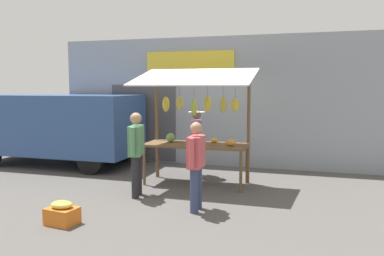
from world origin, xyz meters
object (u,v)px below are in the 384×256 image
object	(u,v)px
vendor_with_sunhat	(197,138)
shopper_in_striped_shirt	(136,148)
shopper_with_shopping_bag	(196,161)
parked_van	(52,123)
market_stall	(196,113)
produce_crate_near	(62,214)

from	to	relation	value
vendor_with_sunhat	shopper_in_striped_shirt	bearing A→B (deg)	-29.99
shopper_with_shopping_bag	parked_van	size ratio (longest dim) A/B	0.34
market_stall	shopper_in_striped_shirt	world-z (taller)	market_stall
parked_van	shopper_with_shopping_bag	bearing A→B (deg)	150.17
vendor_with_sunhat	produce_crate_near	bearing A→B (deg)	-28.65
market_stall	shopper_with_shopping_bag	bearing A→B (deg)	106.36
vendor_with_sunhat	shopper_with_shopping_bag	world-z (taller)	vendor_with_sunhat
shopper_in_striped_shirt	produce_crate_near	size ratio (longest dim) A/B	3.22
shopper_in_striped_shirt	produce_crate_near	distance (m)	1.95
shopper_with_shopping_bag	produce_crate_near	world-z (taller)	shopper_with_shopping_bag
produce_crate_near	market_stall	bearing A→B (deg)	-112.37
produce_crate_near	shopper_in_striped_shirt	bearing A→B (deg)	-104.29
vendor_with_sunhat	produce_crate_near	size ratio (longest dim) A/B	3.10
parked_van	produce_crate_near	bearing A→B (deg)	127.47
parked_van	shopper_in_striped_shirt	bearing A→B (deg)	147.26
market_stall	shopper_with_shopping_bag	xyz separation A→B (m)	(-0.53, 1.80, -0.68)
market_stall	vendor_with_sunhat	world-z (taller)	market_stall
market_stall	produce_crate_near	distance (m)	3.56
vendor_with_sunhat	parked_van	bearing A→B (deg)	-106.31
shopper_in_striped_shirt	vendor_with_sunhat	bearing A→B (deg)	-29.33
market_stall	shopper_with_shopping_bag	size ratio (longest dim) A/B	1.65
shopper_in_striped_shirt	shopper_with_shopping_bag	size ratio (longest dim) A/B	1.07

